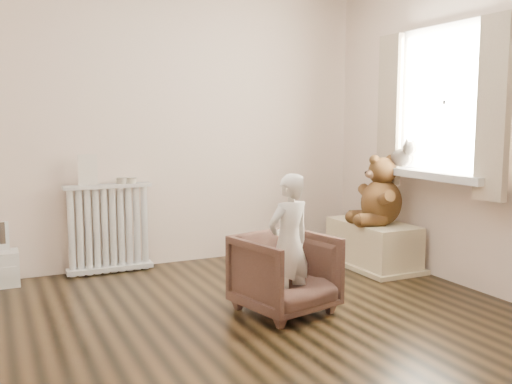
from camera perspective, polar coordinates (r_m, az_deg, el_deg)
name	(u,v)px	position (r m, az deg, el deg)	size (l,w,h in m)	color
floor	(265,323)	(3.80, 0.88, -12.98)	(3.60, 3.60, 0.01)	black
back_wall	(177,121)	(5.24, -7.88, 7.05)	(3.60, 0.02, 2.60)	white
front_wall	(501,124)	(2.11, 23.28, 6.24)	(3.60, 0.02, 2.60)	white
right_wall	(479,121)	(4.65, 21.39, 6.60)	(0.02, 3.60, 2.60)	white
window	(447,102)	(4.83, 18.53, 8.51)	(0.03, 0.90, 1.10)	white
window_sill	(435,175)	(4.79, 17.47, 1.61)	(0.22, 1.10, 0.06)	silver
curtain_left	(494,109)	(4.36, 22.67, 7.71)	(0.06, 0.26, 1.30)	beige
curtain_right	(390,111)	(5.19, 13.22, 7.92)	(0.06, 0.26, 1.30)	beige
radiator	(109,228)	(5.05, -14.50, -3.51)	(0.73, 0.14, 0.77)	silver
paper_doll	(88,170)	(4.95, -16.48, 2.14)	(0.16, 0.01, 0.26)	beige
tin_a	(122,181)	(5.01, -13.29, 1.12)	(0.09, 0.09, 0.05)	#A59E8C
tin_b	(132,180)	(5.03, -12.33, 1.15)	(0.09, 0.09, 0.05)	#A59E8C
armchair	(285,273)	(3.93, 2.93, -8.13)	(0.58, 0.60, 0.54)	#53352B
child	(289,243)	(3.84, 3.31, -5.15)	(0.34, 0.23, 0.94)	white
toy_bench	(373,244)	(5.24, 11.61, -5.14)	(0.45, 0.85, 0.40)	beige
teddy_bear	(382,194)	(5.10, 12.45, -0.16)	(0.49, 0.38, 0.60)	#3E2611
plush_cat	(402,156)	(5.07, 14.38, 3.50)	(0.17, 0.28, 0.24)	slate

